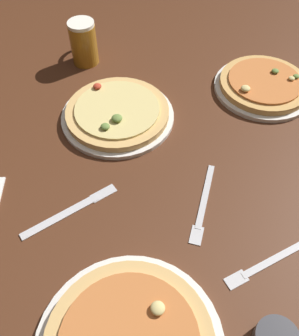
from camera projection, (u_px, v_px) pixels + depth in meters
ground_plane at (150, 177)px, 0.90m from camera, size 2.40×2.40×0.03m
pizza_plate_far at (264, 85)px, 1.06m from camera, size 0.28×0.28×0.05m
pizza_plate_side at (117, 113)px, 0.99m from camera, size 0.30×0.30×0.05m
beer_mug_dark at (84, 42)px, 1.11m from camera, size 0.08×0.13×0.13m
fork_left at (203, 204)px, 0.83m from camera, size 0.05×0.22×0.01m
knife_right at (71, 210)px, 0.82m from camera, size 0.18×0.17×0.01m
fork_spare at (273, 260)px, 0.74m from camera, size 0.20×0.15×0.01m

